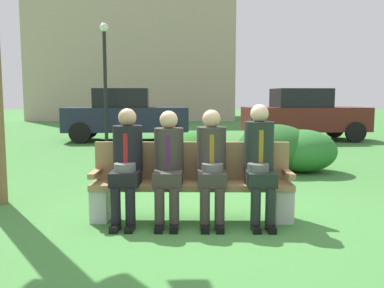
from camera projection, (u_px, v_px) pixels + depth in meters
name	position (u px, v px, depth m)	size (l,w,h in m)	color
ground_plane	(200.00, 217.00, 5.01)	(80.00, 80.00, 0.00)	#3E7B37
park_bench	(192.00, 182.00, 4.92)	(2.32, 0.44, 0.90)	#99754C
seated_man_leftmost	(127.00, 159.00, 4.76)	(0.34, 0.72, 1.31)	black
seated_man_centerleft	(168.00, 160.00, 4.76)	(0.34, 0.72, 1.28)	#38332D
seated_man_centerright	(212.00, 160.00, 4.75)	(0.34, 0.72, 1.29)	#38332D
seated_man_rightmost	(260.00, 158.00, 4.75)	(0.34, 0.72, 1.35)	#1E2823
shrub_near_bench	(275.00, 148.00, 8.06)	(1.45, 1.33, 0.91)	#255C24
shrub_mid_lawn	(302.00, 151.00, 7.97)	(1.30, 1.19, 0.81)	#2C722E
shrub_far_lawn	(192.00, 153.00, 7.83)	(1.24, 1.14, 0.77)	#296D21
parked_car_near	(126.00, 115.00, 13.48)	(4.02, 1.99, 1.68)	#1E2338
parked_car_far	(304.00, 115.00, 13.56)	(4.03, 2.01, 1.68)	#591E19
street_lamp	(105.00, 71.00, 11.74)	(0.24, 0.24, 3.46)	black
building_backdrop	(137.00, 46.00, 26.89)	(12.65, 7.66, 9.28)	tan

